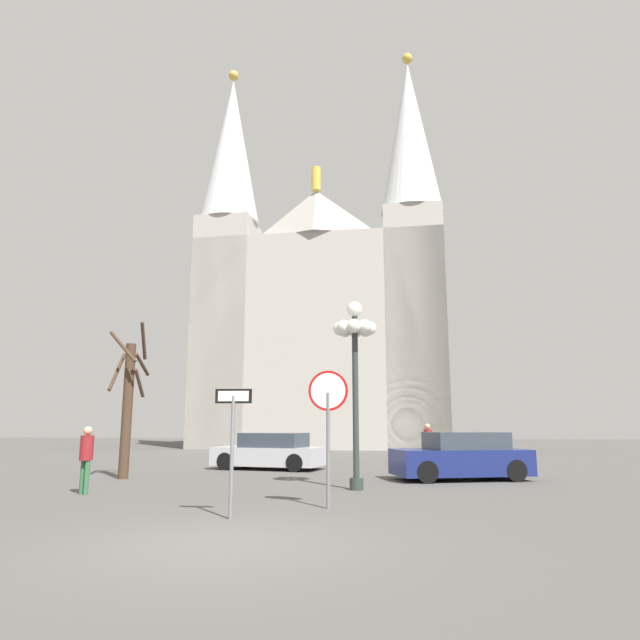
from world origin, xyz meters
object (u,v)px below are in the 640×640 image
bare_tree (128,402)px  pedestrian_walking (86,453)px  cathedral (324,322)px  parked_car_near_navy (461,457)px  one_way_arrow_sign (233,434)px  parked_car_far_silver (270,452)px  pedestrian_standing (428,440)px  stop_sign (328,410)px  street_lamp (355,347)px

bare_tree → pedestrian_walking: size_ratio=3.05×
cathedral → parked_car_near_navy: cathedral is taller
one_way_arrow_sign → parked_car_far_silver: size_ratio=0.53×
parked_car_far_silver → cathedral: bearing=90.7°
pedestrian_standing → cathedral: bearing=108.6°
stop_sign → parked_car_near_navy: stop_sign is taller
cathedral → pedestrian_walking: bearing=-95.2°
stop_sign → parked_car_near_navy: 7.39m
parked_car_near_navy → pedestrian_standing: size_ratio=2.59×
stop_sign → bare_tree: size_ratio=0.56×
cathedral → parked_car_near_navy: (6.96, -24.52, -8.82)m
pedestrian_walking → cathedral: bearing=84.8°
parked_car_near_navy → pedestrian_walking: pedestrian_walking is taller
one_way_arrow_sign → parked_car_near_navy: one_way_arrow_sign is taller
street_lamp → bare_tree: (-7.41, 2.14, -1.38)m
cathedral → bare_tree: cathedral is taller
pedestrian_walking → one_way_arrow_sign: bearing=-34.3°
pedestrian_standing → parked_car_far_silver: bearing=-158.8°
stop_sign → parked_car_near_navy: bearing=61.6°
bare_tree → parked_car_near_navy: bare_tree is taller
stop_sign → pedestrian_standing: size_ratio=1.64×
cathedral → parked_car_near_navy: 26.98m
bare_tree → pedestrian_standing: bearing=33.7°
bare_tree → parked_car_near_navy: (10.48, 0.90, -1.69)m
parked_car_far_silver → bare_tree: bearing=-132.0°
bare_tree → parked_car_near_navy: size_ratio=1.12×
one_way_arrow_sign → parked_car_near_navy: (5.08, 7.86, -0.83)m
stop_sign → pedestrian_standing: stop_sign is taller
parked_car_far_silver → pedestrian_walking: pedestrian_walking is taller
stop_sign → bare_tree: 8.93m
one_way_arrow_sign → pedestrian_standing: size_ratio=1.37×
one_way_arrow_sign → bare_tree: size_ratio=0.47×
parked_car_near_navy → parked_car_far_silver: bearing=153.7°
stop_sign → street_lamp: street_lamp is taller
street_lamp → bare_tree: street_lamp is taller
stop_sign → parked_car_near_navy: (3.46, 6.40, -1.30)m
stop_sign → pedestrian_walking: size_ratio=1.72×
parked_car_near_navy → pedestrian_standing: (-0.61, 5.68, 0.35)m
cathedral → one_way_arrow_sign: (1.88, -32.38, -7.99)m
street_lamp → parked_car_far_silver: (-3.62, 6.35, -3.11)m
street_lamp → pedestrian_standing: street_lamp is taller
pedestrian_standing → bare_tree: bearing=-146.3°
cathedral → street_lamp: cathedral is taller
stop_sign → parked_car_far_silver: 10.32m
cathedral → pedestrian_standing: bearing=-71.4°
cathedral → parked_car_near_navy: bearing=-74.2°
street_lamp → parked_car_near_navy: street_lamp is taller
cathedral → bare_tree: size_ratio=6.04×
parked_car_far_silver → pedestrian_standing: size_ratio=2.58×
pedestrian_standing → stop_sign: bearing=-103.3°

